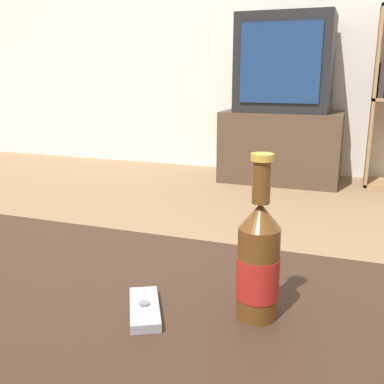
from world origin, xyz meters
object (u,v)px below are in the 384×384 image
television (285,64)px  beer_bottle (258,261)px  tv_stand (281,146)px  cell_phone (145,309)px

television → beer_bottle: 2.68m
tv_stand → television: bearing=-90.0°
television → cell_phone: television is taller
tv_stand → beer_bottle: size_ratio=3.34×
beer_bottle → tv_stand: bearing=98.2°
tv_stand → television: size_ratio=1.28×
tv_stand → cell_phone: (0.22, -2.69, 0.16)m
tv_stand → beer_bottle: bearing=-81.8°
beer_bottle → television: bearing=98.2°
television → beer_bottle: television is taller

